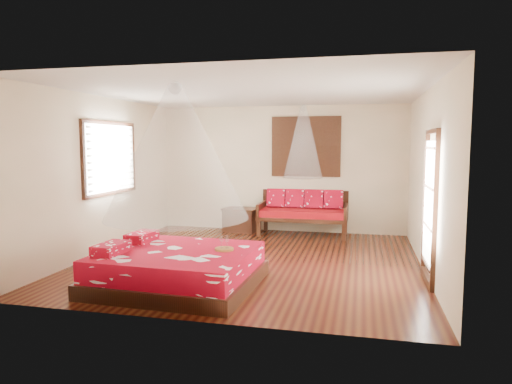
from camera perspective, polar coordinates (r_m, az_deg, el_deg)
room at (r=7.57m, az=-0.51°, el=1.80°), size 5.54×5.54×2.84m
bed at (r=6.47m, az=-9.86°, el=-9.35°), size 2.18×1.99×0.64m
daybed at (r=9.90m, az=5.93°, el=-2.35°), size 1.89×0.84×0.97m
storage_chest at (r=10.27m, az=-1.81°, el=-3.46°), size 0.85×0.69×0.53m
shutter_panel at (r=10.12m, az=6.25°, el=5.66°), size 1.52×0.06×1.32m
window_left at (r=8.77m, az=-17.71°, el=4.06°), size 0.10×1.74×1.34m
glazed_door at (r=6.86m, az=20.87°, el=-1.81°), size 0.08×1.02×2.16m
wine_tray at (r=6.33m, az=-4.00°, el=-6.77°), size 0.26×0.26×0.21m
mosquito_net_main at (r=6.23m, az=-9.97°, el=4.96°), size 1.95×1.95×1.80m
mosquito_net_daybed at (r=9.66m, az=5.93°, el=6.24°), size 0.82×0.82×1.50m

